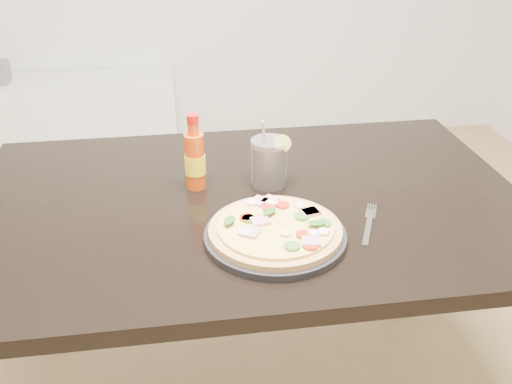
{
  "coord_description": "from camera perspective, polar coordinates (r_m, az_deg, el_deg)",
  "views": [
    {
      "loc": [
        -0.1,
        -1.12,
        1.45
      ],
      "look_at": [
        0.07,
        0.01,
        0.83
      ],
      "focal_mm": 40.0,
      "sensor_mm": 36.0,
      "label": 1
    }
  ],
  "objects": [
    {
      "name": "dining_table",
      "position": [
        1.49,
        -0.68,
        -3.35
      ],
      "size": [
        1.4,
        0.9,
        0.75
      ],
      "color": "black",
      "rests_on": "ground"
    },
    {
      "name": "plate",
      "position": [
        1.28,
        1.93,
        -4.42
      ],
      "size": [
        0.32,
        0.32,
        0.02
      ],
      "primitive_type": "cylinder",
      "color": "black",
      "rests_on": "dining_table"
    },
    {
      "name": "pizza",
      "position": [
        1.27,
        2.02,
        -3.63
      ],
      "size": [
        0.3,
        0.3,
        0.03
      ],
      "color": "tan",
      "rests_on": "plate"
    },
    {
      "name": "hot_sauce_bottle",
      "position": [
        1.47,
        -6.13,
        3.26
      ],
      "size": [
        0.06,
        0.06,
        0.2
      ],
      "rotation": [
        0.0,
        0.0,
        0.1
      ],
      "color": "#C73E0B",
      "rests_on": "dining_table"
    },
    {
      "name": "cola_cup",
      "position": [
        1.49,
        1.32,
        2.89
      ],
      "size": [
        0.1,
        0.1,
        0.19
      ],
      "rotation": [
        0.0,
        0.0,
        -0.15
      ],
      "color": "black",
      "rests_on": "dining_table"
    },
    {
      "name": "fork",
      "position": [
        1.36,
        11.24,
        -3.02
      ],
      "size": [
        0.09,
        0.18,
        0.0
      ],
      "rotation": [
        0.0,
        0.0,
        -0.41
      ],
      "color": "silver",
      "rests_on": "dining_table"
    },
    {
      "name": "media_console",
      "position": [
        3.48,
        -19.67,
        6.6
      ],
      "size": [
        1.4,
        0.34,
        0.5
      ],
      "primitive_type": "cube",
      "color": "white",
      "rests_on": "ground"
    }
  ]
}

